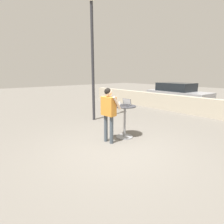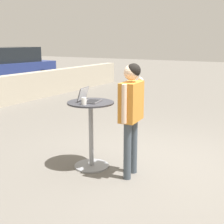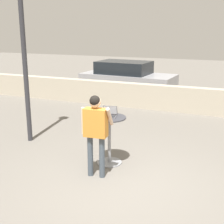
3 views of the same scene
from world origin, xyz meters
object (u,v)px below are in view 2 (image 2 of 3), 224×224
(parked_car_near_street, at_px, (6,67))
(coffee_mug, at_px, (84,101))
(laptop, at_px, (89,99))
(standing_person, at_px, (131,106))
(cafe_table, at_px, (91,128))

(parked_car_near_street, bearing_deg, coffee_mug, -125.07)
(laptop, relative_size, parked_car_near_street, 0.08)
(laptop, relative_size, standing_person, 0.21)
(cafe_table, distance_m, laptop, 0.46)
(parked_car_near_street, bearing_deg, standing_person, -122.03)
(standing_person, relative_size, parked_car_near_street, 0.36)
(coffee_mug, bearing_deg, laptop, 15.15)
(cafe_table, distance_m, parked_car_near_street, 9.95)
(laptop, xyz_separation_m, coffee_mug, (-0.21, -0.06, 0.00))
(laptop, xyz_separation_m, standing_person, (0.02, -0.71, -0.04))
(standing_person, bearing_deg, laptop, 91.56)
(laptop, distance_m, standing_person, 0.71)
(parked_car_near_street, bearing_deg, laptop, -124.28)
(laptop, bearing_deg, standing_person, -88.44)
(cafe_table, height_order, coffee_mug, coffee_mug)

